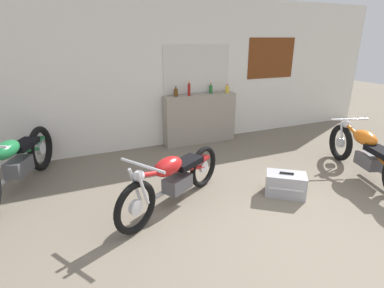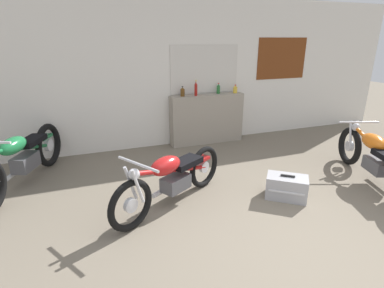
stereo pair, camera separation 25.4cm
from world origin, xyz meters
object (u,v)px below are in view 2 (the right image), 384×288
Objects in this scene: motorcycle_green at (21,158)px; hard_case_silver at (286,187)px; bottle_left_center at (196,89)px; bottle_right_center at (235,89)px; bottle_leftmost at (183,92)px; bottle_center at (218,89)px; motorcycle_red at (172,177)px; motorcycle_orange at (376,158)px.

hard_case_silver is at bearing -25.65° from motorcycle_green.
bottle_left_center is 0.86m from bottle_right_center.
bottle_leftmost is 2.75m from hard_case_silver.
bottle_center is at bearing 86.62° from hard_case_silver.
motorcycle_red is at bearing -126.88° from bottle_center.
bottle_right_center reaches higher than motorcycle_orange.
motorcycle_orange is (1.34, -2.62, -0.70)m from bottle_center.
motorcycle_orange is at bearing -62.96° from bottle_center.
motorcycle_red is at bearing -118.13° from bottle_left_center.
bottle_leftmost is 0.11× the size of motorcycle_red.
hard_case_silver is (3.36, -1.61, -0.27)m from motorcycle_green.
hard_case_silver is (0.63, -2.51, -0.92)m from bottle_leftmost.
bottle_right_center is at bearing -11.72° from bottle_center.
bottle_leftmost reaches higher than motorcycle_red.
bottle_center is 0.10× the size of motorcycle_green.
motorcycle_green is at bearing 160.92° from motorcycle_orange.
motorcycle_orange is 1.16× the size of motorcycle_red.
motorcycle_red reaches higher than hard_case_silver.
bottle_left_center is 0.17× the size of motorcycle_red.
motorcycle_red is at bearing -133.15° from bottle_right_center.
motorcycle_orange is at bearing -50.64° from bottle_leftmost.
bottle_left_center is at bearing 98.39° from hard_case_silver.
bottle_right_center is (0.86, 0.01, -0.06)m from bottle_left_center.
motorcycle_green is at bearing -165.01° from bottle_center.
bottle_left_center is 3.19m from motorcycle_green.
hard_case_silver is at bearing 177.58° from motorcycle_orange.
motorcycle_orange is at bearing -8.01° from motorcycle_red.
motorcycle_green is (-3.00, -0.86, -0.70)m from bottle_left_center.
bottle_left_center is 0.49× the size of hard_case_silver.
bottle_leftmost is 0.10× the size of motorcycle_orange.
bottle_center is 3.02m from motorcycle_orange.
hard_case_silver is (-0.49, -2.48, -0.91)m from bottle_right_center.
bottle_left_center is at bearing -179.50° from bottle_right_center.
hard_case_silver is at bearing -13.41° from motorcycle_red.
motorcycle_orange is (2.11, -2.57, -0.69)m from bottle_leftmost.
bottle_leftmost is 0.09× the size of motorcycle_green.
bottle_right_center is at bearing 111.28° from motorcycle_orange.
bottle_center is 2.72m from hard_case_silver.
bottle_right_center is 0.10× the size of motorcycle_red.
hard_case_silver is at bearing -81.61° from bottle_left_center.
bottle_left_center reaches higher than motorcycle_green.
hard_case_silver is (-0.15, -2.55, -0.93)m from bottle_center.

